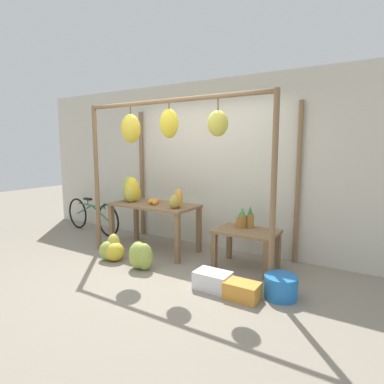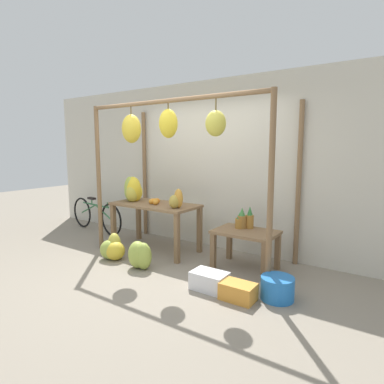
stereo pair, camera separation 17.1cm
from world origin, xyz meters
name	(u,v)px [view 1 (the left image)]	position (x,y,z in m)	size (l,w,h in m)	color
ground_plane	(156,274)	(0.00, 0.00, 0.00)	(20.00, 20.00, 0.00)	gray
shop_wall_back	(211,165)	(0.00, 1.54, 1.40)	(8.00, 0.08, 2.80)	beige
stall_awning	(174,144)	(-0.06, 0.53, 1.74)	(3.02, 1.28, 2.35)	brown
display_table_main	(154,211)	(-0.65, 0.79, 0.66)	(1.45, 0.71, 0.78)	brown
display_table_side	(246,238)	(0.95, 0.85, 0.44)	(0.86, 0.59, 0.55)	brown
banana_pile_on_table	(131,191)	(-1.11, 0.75, 0.97)	(0.42, 0.39, 0.43)	yellow
orange_pile	(153,202)	(-0.64, 0.76, 0.83)	(0.22, 0.21, 0.09)	orange
pineapple_cluster	(244,219)	(0.86, 0.97, 0.67)	(0.24, 0.20, 0.32)	#A3702D
banana_pile_ground_left	(112,250)	(-0.90, 0.07, 0.16)	(0.49, 0.39, 0.40)	gold
banana_pile_ground_right	(141,256)	(-0.29, 0.03, 0.19)	(0.44, 0.36, 0.39)	#9EB247
fruit_crate_white	(213,280)	(0.88, 0.00, 0.11)	(0.43, 0.28, 0.22)	silver
blue_bucket	(281,287)	(1.64, 0.22, 0.13)	(0.37, 0.37, 0.26)	blue
parked_bicycle	(92,216)	(-2.44, 1.02, 0.34)	(1.68, 0.23, 0.69)	black
papaya_pile	(177,200)	(-0.12, 0.67, 0.91)	(0.23, 0.27, 0.30)	gold
fruit_crate_purple	(242,291)	(1.28, -0.05, 0.10)	(0.39, 0.25, 0.20)	orange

